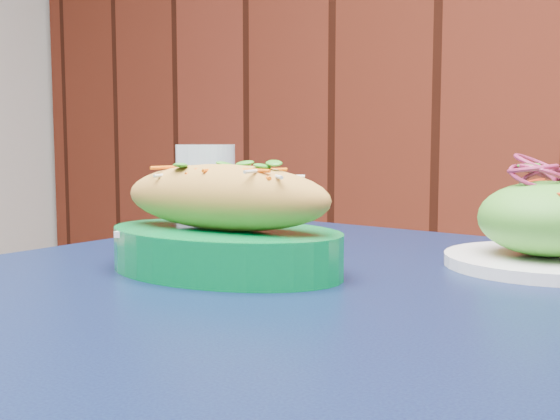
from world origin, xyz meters
The scene contains 4 objects.
cafe_table centered at (0.26, 1.46, 0.66)m, with size 0.83×0.83×0.75m.
banh_mi_basket centered at (0.13, 1.45, 0.80)m, with size 0.27×0.20×0.12m.
salad_plate centered at (0.37, 1.68, 0.79)m, with size 0.21×0.21×0.11m.
water_glass centered at (-0.04, 1.60, 0.81)m, with size 0.08×0.08×0.12m, color silver.
Camera 1 is at (0.61, 0.96, 0.88)m, focal length 45.00 mm.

